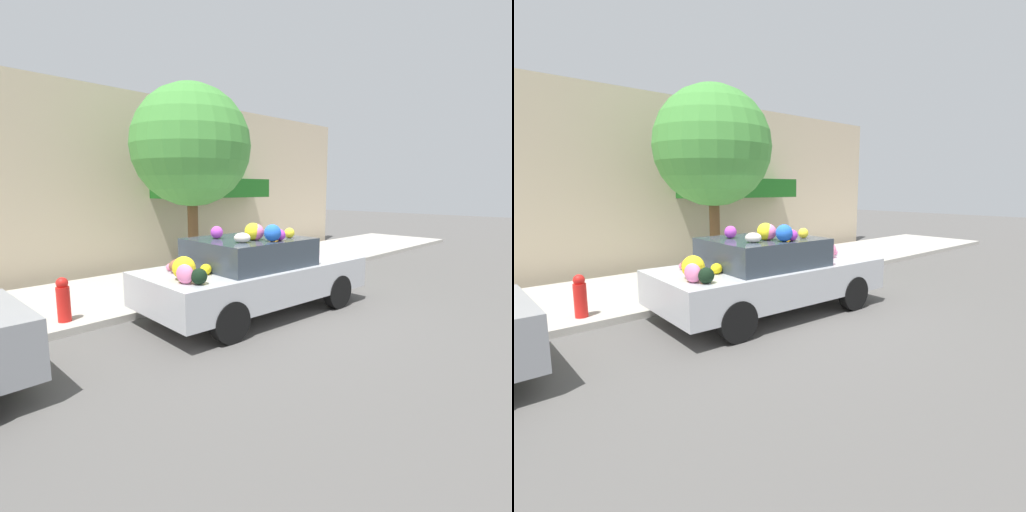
{
  "view_description": "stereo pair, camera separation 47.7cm",
  "coord_description": "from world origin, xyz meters",
  "views": [
    {
      "loc": [
        -4.87,
        -4.81,
        2.16
      ],
      "look_at": [
        0.0,
        -0.01,
        1.0
      ],
      "focal_mm": 28.0,
      "sensor_mm": 36.0,
      "label": 1
    },
    {
      "loc": [
        -4.52,
        -5.14,
        2.16
      ],
      "look_at": [
        0.0,
        -0.01,
        1.0
      ],
      "focal_mm": 28.0,
      "sensor_mm": 36.0,
      "label": 2
    }
  ],
  "objects": [
    {
      "name": "ground_plane",
      "position": [
        0.0,
        0.0,
        0.0
      ],
      "size": [
        60.0,
        60.0,
        0.0
      ],
      "primitive_type": "plane",
      "color": "#565451"
    },
    {
      "name": "art_car",
      "position": [
        -0.05,
        -0.01,
        0.71
      ],
      "size": [
        4.13,
        2.03,
        1.61
      ],
      "rotation": [
        0.0,
        0.0,
        -0.05
      ],
      "color": "#B7BABF",
      "rests_on": "ground"
    },
    {
      "name": "fire_hydrant",
      "position": [
        -2.72,
        1.49,
        0.47
      ],
      "size": [
        0.2,
        0.2,
        0.7
      ],
      "color": "red",
      "rests_on": "sidewalk_curb"
    },
    {
      "name": "sidewalk_curb",
      "position": [
        0.0,
        2.7,
        0.06
      ],
      "size": [
        24.0,
        3.2,
        0.12
      ],
      "color": "#B2ADA3",
      "rests_on": "ground"
    },
    {
      "name": "building_facade",
      "position": [
        0.19,
        4.91,
        2.29
      ],
      "size": [
        18.0,
        1.2,
        4.59
      ],
      "color": "#C6B293",
      "rests_on": "ground"
    },
    {
      "name": "street_tree",
      "position": [
        0.61,
        2.62,
        3.08
      ],
      "size": [
        2.67,
        2.67,
        4.31
      ],
      "color": "brown",
      "rests_on": "sidewalk_curb"
    }
  ]
}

